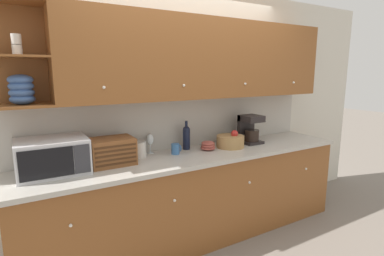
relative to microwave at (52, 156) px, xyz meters
The scene contains 14 objects.
ground_plane 1.70m from the microwave, 10.16° to the left, with size 24.00×24.00×0.00m, color slate.
wall_back 1.36m from the microwave, 11.43° to the left, with size 5.78×0.06×2.60m.
counter_unit 1.44m from the microwave, ahead, with size 3.40×0.67×0.91m.
backsplash_panel 1.34m from the microwave, ahead, with size 3.38×0.01×0.54m.
upper_cabinets 1.67m from the microwave, ahead, with size 3.38×0.36×0.79m.
microwave is the anchor object (origin of this frame).
bread_box 0.47m from the microwave, ahead, with size 0.38×0.28×0.24m.
storage_canister 0.77m from the microwave, ahead, with size 0.14×0.14×0.16m.
wine_glass 0.92m from the microwave, ahead, with size 0.07×0.07×0.20m.
mug 1.12m from the microwave, ahead, with size 0.10×0.08×0.10m.
wine_bottle 1.31m from the microwave, ahead, with size 0.08×0.08×0.30m.
bowl_stack_on_counter 1.48m from the microwave, ahead, with size 0.16×0.16×0.09m.
fruit_basket 1.76m from the microwave, ahead, with size 0.30×0.30×0.19m.
coffee_maker 2.07m from the microwave, ahead, with size 0.22×0.23×0.32m.
Camera 1 is at (-1.52, -2.81, 1.72)m, focal length 28.00 mm.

